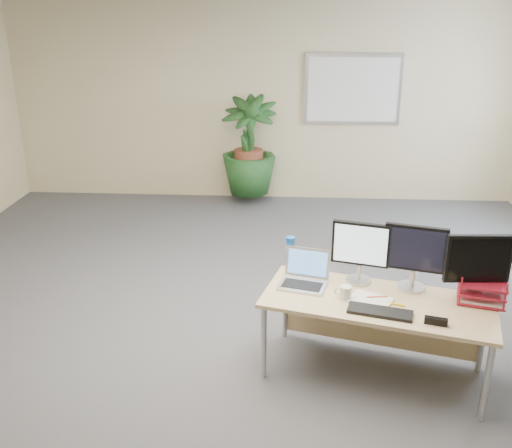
# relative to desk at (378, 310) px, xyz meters

# --- Properties ---
(floor) EXTENTS (8.00, 8.00, 0.00)m
(floor) POSITION_rel_desk_xyz_m (-1.06, 0.14, -0.50)
(floor) COLOR #404145
(floor) RESTS_ON ground
(back_wall) EXTENTS (7.00, 0.04, 2.70)m
(back_wall) POSITION_rel_desk_xyz_m (-1.06, 4.14, 0.85)
(back_wall) COLOR beige
(back_wall) RESTS_ON floor
(whiteboard) EXTENTS (1.30, 0.04, 0.95)m
(whiteboard) POSITION_rel_desk_xyz_m (0.14, 4.11, 1.05)
(whiteboard) COLOR silver
(whiteboard) RESTS_ON back_wall
(desk) EXTENTS (1.76, 1.08, 0.63)m
(desk) POSITION_rel_desk_xyz_m (0.00, 0.00, 0.00)
(desk) COLOR tan
(desk) RESTS_ON floor
(floor_plant) EXTENTS (0.89, 0.89, 1.50)m
(floor_plant) POSITION_rel_desk_xyz_m (-1.25, 3.84, 0.25)
(floor_plant) COLOR #163D1A
(floor_plant) RESTS_ON floor
(monitor_left) EXTENTS (0.43, 0.20, 0.48)m
(monitor_left) POSITION_rel_desk_xyz_m (-0.13, 0.20, 0.40)
(monitor_left) COLOR #B6B6BB
(monitor_left) RESTS_ON desk
(monitor_right) EXTENTS (0.45, 0.20, 0.50)m
(monitor_right) POSITION_rel_desk_xyz_m (0.25, 0.11, 0.42)
(monitor_right) COLOR #B6B6BB
(monitor_right) RESTS_ON desk
(monitor_dark) EXTENTS (0.46, 0.21, 0.51)m
(monitor_dark) POSITION_rel_desk_xyz_m (0.65, -0.06, 0.42)
(monitor_dark) COLOR #B6B6BB
(monitor_dark) RESTS_ON desk
(laptop) EXTENTS (0.41, 0.38, 0.25)m
(laptop) POSITION_rel_desk_xyz_m (-0.55, 0.15, 0.19)
(laptop) COLOR silver
(laptop) RESTS_ON desk
(keyboard) EXTENTS (0.46, 0.25, 0.02)m
(keyboard) POSITION_rel_desk_xyz_m (-0.03, -0.28, 0.14)
(keyboard) COLOR black
(keyboard) RESTS_ON desk
(coffee_mug) EXTENTS (0.13, 0.09, 0.10)m
(coffee_mug) POSITION_rel_desk_xyz_m (-0.26, -0.08, 0.18)
(coffee_mug) COLOR silver
(coffee_mug) RESTS_ON desk
(spiral_notebook) EXTENTS (0.35, 0.32, 0.01)m
(spiral_notebook) POSITION_rel_desk_xyz_m (-0.08, -0.10, 0.13)
(spiral_notebook) COLOR silver
(spiral_notebook) RESTS_ON desk
(orange_pen) EXTENTS (0.15, 0.03, 0.01)m
(orange_pen) POSITION_rel_desk_xyz_m (-0.02, -0.07, 0.14)
(orange_pen) COLOR #D35217
(orange_pen) RESTS_ON spiral_notebook
(yellow_highlighter) EXTENTS (0.13, 0.06, 0.02)m
(yellow_highlighter) POSITION_rel_desk_xyz_m (0.10, -0.15, 0.14)
(yellow_highlighter) COLOR yellow
(yellow_highlighter) RESTS_ON desk
(water_bottle) EXTENTS (0.08, 0.08, 0.30)m
(water_bottle) POSITION_rel_desk_xyz_m (-0.66, 0.34, 0.27)
(water_bottle) COLOR silver
(water_bottle) RESTS_ON desk
(letter_tray) EXTENTS (0.37, 0.32, 0.15)m
(letter_tray) POSITION_rel_desk_xyz_m (0.71, -0.06, 0.20)
(letter_tray) COLOR maroon
(letter_tray) RESTS_ON desk
(stapler) EXTENTS (0.15, 0.08, 0.05)m
(stapler) POSITION_rel_desk_xyz_m (0.31, -0.40, 0.15)
(stapler) COLOR black
(stapler) RESTS_ON desk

